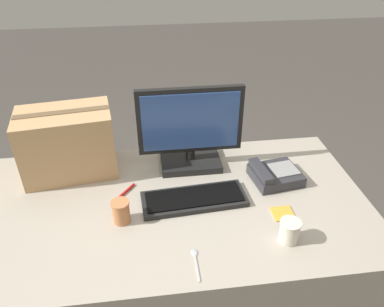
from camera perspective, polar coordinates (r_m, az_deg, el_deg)
name	(u,v)px	position (r m, az deg, el deg)	size (l,w,h in m)	color
office_desk	(162,265)	(1.88, -4.61, -16.52)	(1.80, 0.90, 0.76)	#A89E8E
monitor	(190,133)	(1.74, -0.26, 3.18)	(0.49, 0.21, 0.40)	black
keyboard	(194,198)	(1.61, 0.29, -6.80)	(0.45, 0.20, 0.03)	black
desk_phone	(274,175)	(1.76, 12.43, -3.15)	(0.24, 0.22, 0.08)	#2D2D33
paper_cup_left	(121,212)	(1.52, -10.76, -8.69)	(0.07, 0.07, 0.10)	#BC7547
paper_cup_right	(289,231)	(1.46, 14.61, -11.38)	(0.08, 0.08, 0.09)	beige
spoon	(195,259)	(1.39, 0.52, -15.80)	(0.03, 0.15, 0.00)	#B2B2B7
cardboard_box	(68,143)	(1.80, -18.42, 1.54)	(0.44, 0.30, 0.31)	tan
pen_marker	(125,192)	(1.68, -10.15, -5.80)	(0.09, 0.11, 0.01)	red
sticky_note_pad	(283,214)	(1.60, 13.69, -8.88)	(0.09, 0.09, 0.01)	gold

